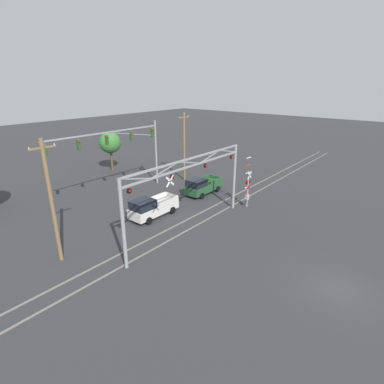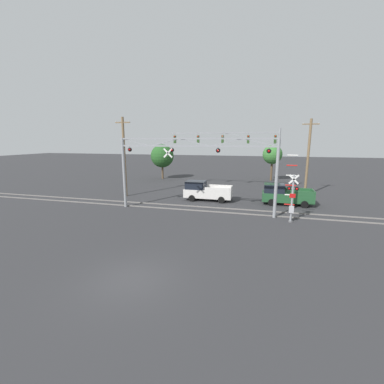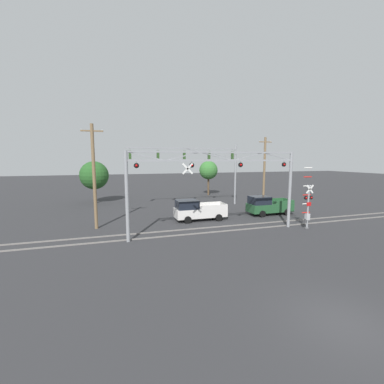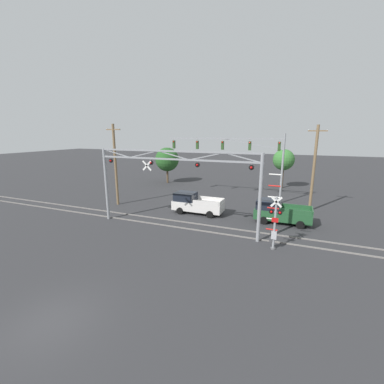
{
  "view_description": "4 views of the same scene",
  "coord_description": "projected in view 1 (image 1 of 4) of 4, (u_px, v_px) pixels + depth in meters",
  "views": [
    {
      "loc": [
        -17.99,
        -2.97,
        12.38
      ],
      "look_at": [
        1.12,
        12.85,
        3.25
      ],
      "focal_mm": 28.0,
      "sensor_mm": 36.0,
      "label": 1
    },
    {
      "loc": [
        5.61,
        -9.89,
        6.46
      ],
      "look_at": [
        -0.28,
        12.36,
        1.8
      ],
      "focal_mm": 24.0,
      "sensor_mm": 36.0,
      "label": 2
    },
    {
      "loc": [
        -7.98,
        -6.73,
        6.06
      ],
      "look_at": [
        -2.14,
        11.94,
        3.54
      ],
      "focal_mm": 24.0,
      "sensor_mm": 36.0,
      "label": 3
    },
    {
      "loc": [
        9.24,
        -6.51,
        8.0
      ],
      "look_at": [
        0.84,
        14.09,
        2.9
      ],
      "focal_mm": 24.0,
      "sensor_mm": 36.0,
      "label": 4
    }
  ],
  "objects": [
    {
      "name": "background_tree_far_left_verge",
      "position": [
        110.0,
        143.0,
        43.03
      ],
      "size": [
        3.07,
        3.07,
        5.75
      ],
      "color": "brown",
      "rests_on": "ground_plane"
    },
    {
      "name": "pickup_truck_following",
      "position": [
        202.0,
        186.0,
        34.9
      ],
      "size": [
        4.94,
        2.18,
        2.07
      ],
      "color": "#23512D",
      "rests_on": "ground_plane"
    },
    {
      "name": "crossing_gantry",
      "position": [
        190.0,
        182.0,
        24.74
      ],
      "size": [
        14.27,
        0.29,
        6.67
      ],
      "color": "gray",
      "rests_on": "ground_plane"
    },
    {
      "name": "crossing_signal_mast",
      "position": [
        248.0,
        189.0,
        31.0
      ],
      "size": [
        1.04,
        0.35,
        5.37
      ],
      "color": "gray",
      "rests_on": "ground_plane"
    },
    {
      "name": "pickup_truck_lead",
      "position": [
        152.0,
        208.0,
        28.89
      ],
      "size": [
        5.12,
        2.18,
        2.07
      ],
      "color": "silver",
      "rests_on": "ground_plane"
    },
    {
      "name": "traffic_signal_span",
      "position": [
        128.0,
        144.0,
        34.13
      ],
      "size": [
        14.3,
        0.39,
        7.98
      ],
      "color": "gray",
      "rests_on": "ground_plane"
    },
    {
      "name": "rail_track_far",
      "position": [
        176.0,
        226.0,
        27.34
      ],
      "size": [
        80.0,
        0.08,
        0.1
      ],
      "primitive_type": "cube",
      "color": "gray",
      "rests_on": "ground_plane"
    },
    {
      "name": "rail_track_near",
      "position": [
        187.0,
        230.0,
        26.49
      ],
      "size": [
        80.0,
        0.08,
        0.1
      ],
      "primitive_type": "cube",
      "color": "gray",
      "rests_on": "ground_plane"
    },
    {
      "name": "utility_pole_right",
      "position": [
        184.0,
        146.0,
        38.73
      ],
      "size": [
        1.8,
        0.28,
        8.84
      ],
      "color": "brown",
      "rests_on": "ground_plane"
    },
    {
      "name": "utility_pole_left",
      "position": [
        52.0,
        202.0,
        20.61
      ],
      "size": [
        1.8,
        0.28,
        9.0
      ],
      "color": "brown",
      "rests_on": "ground_plane"
    },
    {
      "name": "ground_plane",
      "position": [
        336.0,
        289.0,
        19.06
      ],
      "size": [
        200.0,
        200.0,
        0.0
      ],
      "primitive_type": "plane",
      "color": "#303033"
    }
  ]
}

